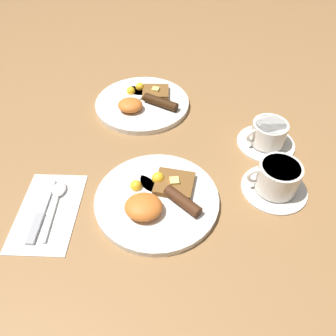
{
  "coord_description": "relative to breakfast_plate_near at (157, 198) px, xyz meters",
  "views": [
    {
      "loc": [
        0.04,
        -0.44,
        0.56
      ],
      "look_at": [
        0.02,
        0.08,
        0.03
      ],
      "focal_mm": 35.0,
      "sensor_mm": 36.0,
      "label": 1
    }
  ],
  "objects": [
    {
      "name": "napkin",
      "position": [
        -0.23,
        -0.04,
        -0.01
      ],
      "size": [
        0.13,
        0.21,
        0.01
      ],
      "primitive_type": "cube",
      "rotation": [
        0.0,
        0.0,
        0.01
      ],
      "color": "white",
      "rests_on": "ground_plane"
    },
    {
      "name": "ground_plane",
      "position": [
        0.0,
        0.0,
        -0.01
      ],
      "size": [
        3.0,
        3.0,
        0.0
      ],
      "primitive_type": "plane",
      "color": "olive"
    },
    {
      "name": "spoon",
      "position": [
        -0.22,
        0.0,
        -0.0
      ],
      "size": [
        0.03,
        0.16,
        0.01
      ],
      "rotation": [
        0.0,
        0.0,
        1.62
      ],
      "color": "silver",
      "rests_on": "napkin"
    },
    {
      "name": "breakfast_plate_far",
      "position": [
        -0.07,
        0.35,
        -0.0
      ],
      "size": [
        0.27,
        0.27,
        0.05
      ],
      "color": "silver",
      "rests_on": "ground_plane"
    },
    {
      "name": "teacup_near",
      "position": [
        0.26,
        0.05,
        0.02
      ],
      "size": [
        0.15,
        0.15,
        0.07
      ],
      "color": "silver",
      "rests_on": "ground_plane"
    },
    {
      "name": "teacup_far",
      "position": [
        0.27,
        0.2,
        0.02
      ],
      "size": [
        0.15,
        0.15,
        0.07
      ],
      "color": "silver",
      "rests_on": "ground_plane"
    },
    {
      "name": "breakfast_plate_near",
      "position": [
        0.0,
        0.0,
        0.0
      ],
      "size": [
        0.27,
        0.27,
        0.05
      ],
      "color": "silver",
      "rests_on": "ground_plane"
    },
    {
      "name": "knife",
      "position": [
        -0.24,
        -0.05,
        -0.01
      ],
      "size": [
        0.02,
        0.16,
        0.01
      ],
      "rotation": [
        0.0,
        0.0,
        1.58
      ],
      "color": "silver",
      "rests_on": "napkin"
    }
  ]
}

